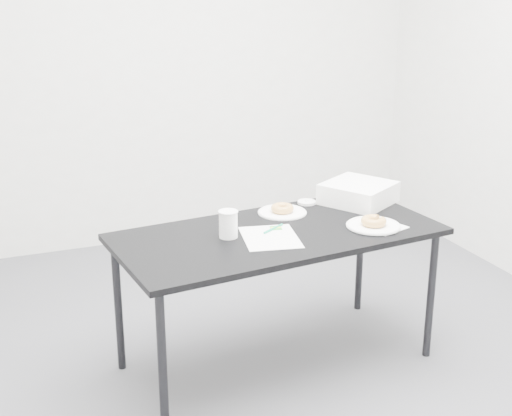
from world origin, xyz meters
name	(u,v)px	position (x,y,z in m)	size (l,w,h in m)	color
floor	(248,379)	(0.00, 0.00, 0.00)	(4.00, 4.00, 0.00)	#48484D
wall_back	(138,48)	(0.00, 2.00, 1.35)	(4.00, 0.02, 2.70)	silver
table	(278,242)	(0.19, 0.10, 0.63)	(1.57, 0.86, 0.69)	black
scorecard	(270,237)	(0.13, 0.03, 0.69)	(0.24, 0.31, 0.00)	white
logo_patch	(276,228)	(0.20, 0.13, 0.69)	(0.05, 0.05, 0.00)	green
pen	(273,229)	(0.18, 0.12, 0.69)	(0.01, 0.01, 0.14)	#0D996B
napkin	(383,227)	(0.67, -0.03, 0.69)	(0.18, 0.18, 0.00)	white
plate_near	(373,226)	(0.63, -0.02, 0.69)	(0.26, 0.26, 0.01)	white
donut_near	(374,221)	(0.63, -0.02, 0.72)	(0.12, 0.12, 0.04)	#C97E3F
plate_far	(282,212)	(0.31, 0.33, 0.69)	(0.24, 0.24, 0.01)	white
donut_far	(282,208)	(0.31, 0.33, 0.71)	(0.11, 0.11, 0.04)	#C97E3F
coffee_cup	(228,224)	(-0.05, 0.11, 0.75)	(0.08, 0.08, 0.13)	white
cup_lid	(307,202)	(0.50, 0.43, 0.69)	(0.10, 0.10, 0.01)	white
bakery_box	(358,193)	(0.75, 0.34, 0.74)	(0.32, 0.32, 0.11)	white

